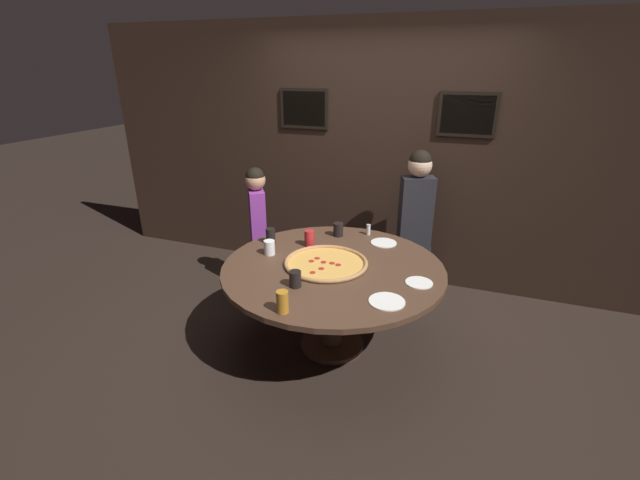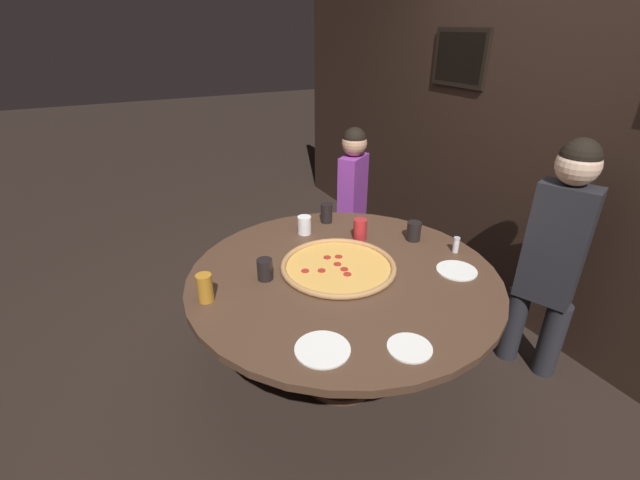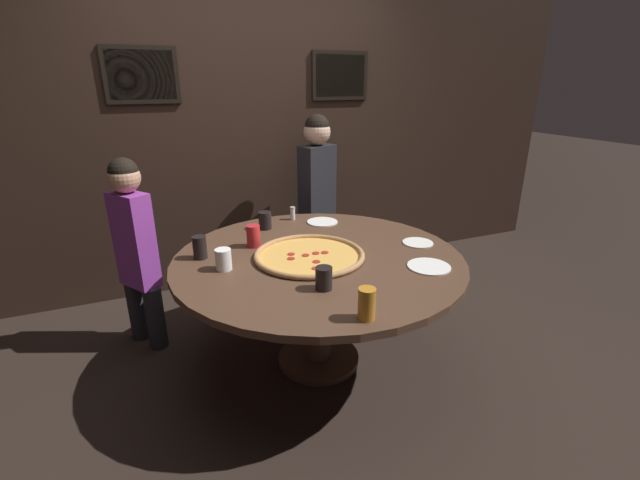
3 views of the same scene
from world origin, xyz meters
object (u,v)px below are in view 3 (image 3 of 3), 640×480
drink_cup_centre_back (324,278)px  drink_cup_near_right (253,236)px  diner_centre_back (317,191)px  giant_pizza (309,255)px  white_plate_far_back (322,222)px  diner_far_left (135,244)px  drink_cup_beside_pizza (367,304)px  drink_cup_front_edge (223,259)px  drink_cup_by_shaker (265,220)px  white_plate_beside_cup (418,243)px  white_plate_left_side (429,266)px  drink_cup_far_right (200,247)px  dining_table (319,274)px  condiment_shaker (293,213)px

drink_cup_centre_back → drink_cup_near_right: size_ratio=0.85×
drink_cup_centre_back → diner_centre_back: bearing=68.4°
giant_pizza → white_plate_far_back: (0.33, 0.57, -0.01)m
giant_pizza → diner_far_left: bearing=145.0°
drink_cup_beside_pizza → diner_far_left: 1.67m
drink_cup_front_edge → drink_cup_beside_pizza: size_ratio=0.81×
giant_pizza → drink_cup_by_shaker: drink_cup_by_shaker is taller
white_plate_beside_cup → diner_far_left: diner_far_left is taller
drink_cup_front_edge → white_plate_left_side: (1.06, -0.42, -0.06)m
drink_cup_centre_back → white_plate_beside_cup: 0.88m
drink_cup_front_edge → diner_centre_back: size_ratio=0.08×
drink_cup_centre_back → diner_centre_back: 1.63m
drink_cup_far_right → drink_cup_by_shaker: bearing=36.1°
dining_table → drink_cup_near_right: bearing=136.2°
drink_cup_front_edge → drink_cup_far_right: 0.23m
drink_cup_front_edge → drink_cup_beside_pizza: drink_cup_beside_pizza is taller
drink_cup_centre_back → white_plate_left_side: bearing=1.0°
white_plate_left_side → white_plate_beside_cup: (0.16, 0.33, 0.00)m
drink_cup_near_right → condiment_shaker: 0.59m
dining_table → drink_cup_near_right: (-0.31, 0.30, 0.19)m
dining_table → diner_far_left: 1.20m
drink_cup_centre_back → drink_cup_near_right: bearing=103.6°
giant_pizza → condiment_shaker: condiment_shaker is taller
giant_pizza → drink_cup_beside_pizza: 0.74m
white_plate_left_side → drink_cup_centre_back: bearing=-179.0°
white_plate_far_back → condiment_shaker: (-0.18, 0.15, 0.05)m
drink_cup_centre_back → drink_cup_near_right: 0.72m
drink_cup_front_edge → giant_pizza: bearing=-2.5°
white_plate_far_back → diner_centre_back: diner_centre_back is taller
drink_cup_by_shaker → white_plate_beside_cup: 1.05m
drink_cup_centre_back → drink_cup_by_shaker: bearing=90.6°
drink_cup_near_right → white_plate_left_side: drink_cup_near_right is taller
drink_cup_front_edge → condiment_shaker: drink_cup_front_edge is taller
white_plate_beside_cup → diner_far_left: 1.81m
giant_pizza → drink_cup_far_right: 0.64m
dining_table → diner_far_left: bearing=146.5°
drink_cup_near_right → condiment_shaker: (0.41, 0.42, -0.02)m
drink_cup_near_right → dining_table: bearing=-43.8°
white_plate_left_side → drink_cup_near_right: bearing=139.6°
diner_centre_back → diner_far_left: diner_centre_back is taller
drink_cup_by_shaker → drink_cup_near_right: 0.34m
drink_cup_near_right → condiment_shaker: size_ratio=1.42×
white_plate_far_back → white_plate_left_side: 0.99m
white_plate_far_back → diner_far_left: size_ratio=0.17×
drink_cup_centre_back → dining_table: bearing=70.6°
drink_cup_far_right → drink_cup_centre_back: bearing=-51.8°
drink_cup_beside_pizza → drink_cup_centre_back: 0.34m
drink_cup_centre_back → white_plate_far_back: bearing=67.0°
giant_pizza → white_plate_left_side: size_ratio=2.72×
drink_cup_near_right → white_plate_beside_cup: drink_cup_near_right is taller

